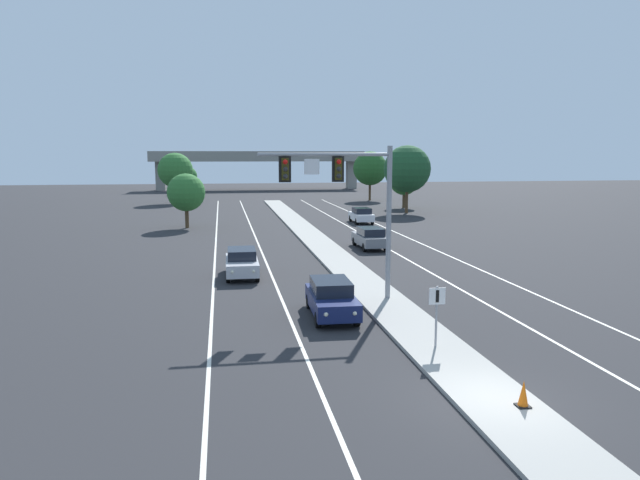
{
  "coord_description": "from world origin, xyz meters",
  "views": [
    {
      "loc": [
        -7.45,
        -14.61,
        6.93
      ],
      "look_at": [
        -3.2,
        10.48,
        3.2
      ],
      "focal_mm": 32.65,
      "sensor_mm": 36.0,
      "label": 1
    }
  ],
  "objects_px": {
    "car_receding_white": "(361,215)",
    "tree_far_right_a": "(404,181)",
    "car_oncoming_navy": "(331,298)",
    "tree_far_right_c": "(370,168)",
    "car_receding_grey": "(370,238)",
    "tree_far_left_c": "(175,170)",
    "overhead_signal_mast": "(349,191)",
    "car_oncoming_silver": "(242,262)",
    "traffic_cone_median_nose": "(523,394)",
    "median_sign_post": "(437,307)",
    "tree_far_left_b": "(188,176)",
    "tree_far_right_b": "(407,169)",
    "tree_far_left_a": "(186,193)"
  },
  "relations": [
    {
      "from": "median_sign_post",
      "to": "tree_far_left_c",
      "type": "distance_m",
      "value": 68.71
    },
    {
      "from": "car_receding_grey",
      "to": "tree_far_left_c",
      "type": "relative_size",
      "value": 0.62
    },
    {
      "from": "traffic_cone_median_nose",
      "to": "median_sign_post",
      "type": "bearing_deg",
      "value": 95.91
    },
    {
      "from": "car_receding_white",
      "to": "tree_far_right_a",
      "type": "distance_m",
      "value": 18.72
    },
    {
      "from": "traffic_cone_median_nose",
      "to": "tree_far_left_b",
      "type": "bearing_deg",
      "value": 98.53
    },
    {
      "from": "tree_far_right_b",
      "to": "overhead_signal_mast",
      "type": "bearing_deg",
      "value": -111.58
    },
    {
      "from": "tree_far_left_b",
      "to": "car_receding_white",
      "type": "bearing_deg",
      "value": -67.58
    },
    {
      "from": "car_oncoming_silver",
      "to": "car_receding_white",
      "type": "xyz_separation_m",
      "value": [
        13.04,
        24.67,
        0.0
      ]
    },
    {
      "from": "median_sign_post",
      "to": "tree_far_right_b",
      "type": "height_order",
      "value": "tree_far_right_b"
    },
    {
      "from": "overhead_signal_mast",
      "to": "tree_far_left_a",
      "type": "xyz_separation_m",
      "value": [
        -9.12,
        30.39,
        -1.9
      ]
    },
    {
      "from": "traffic_cone_median_nose",
      "to": "car_receding_white",
      "type": "bearing_deg",
      "value": 82.04
    },
    {
      "from": "traffic_cone_median_nose",
      "to": "overhead_signal_mast",
      "type": "bearing_deg",
      "value": 99.91
    },
    {
      "from": "tree_far_left_a",
      "to": "tree_far_right_c",
      "type": "distance_m",
      "value": 39.65
    },
    {
      "from": "tree_far_right_a",
      "to": "traffic_cone_median_nose",
      "type": "bearing_deg",
      "value": -104.73
    },
    {
      "from": "median_sign_post",
      "to": "traffic_cone_median_nose",
      "type": "height_order",
      "value": "median_sign_post"
    },
    {
      "from": "car_oncoming_silver",
      "to": "car_receding_white",
      "type": "relative_size",
      "value": 1.0
    },
    {
      "from": "overhead_signal_mast",
      "to": "car_oncoming_navy",
      "type": "xyz_separation_m",
      "value": [
        -1.21,
        -2.21,
        -4.47
      ]
    },
    {
      "from": "traffic_cone_median_nose",
      "to": "tree_far_right_b",
      "type": "bearing_deg",
      "value": 75.31
    },
    {
      "from": "tree_far_right_a",
      "to": "tree_far_right_c",
      "type": "distance_m",
      "value": 13.22
    },
    {
      "from": "median_sign_post",
      "to": "car_receding_white",
      "type": "relative_size",
      "value": 0.49
    },
    {
      "from": "median_sign_post",
      "to": "tree_far_right_a",
      "type": "bearing_deg",
      "value": 73.43
    },
    {
      "from": "tree_far_right_a",
      "to": "tree_far_right_c",
      "type": "xyz_separation_m",
      "value": [
        -1.24,
        13.09,
        1.33
      ]
    },
    {
      "from": "car_receding_grey",
      "to": "tree_far_right_a",
      "type": "height_order",
      "value": "tree_far_right_a"
    },
    {
      "from": "car_receding_white",
      "to": "tree_far_left_b",
      "type": "distance_m",
      "value": 52.49
    },
    {
      "from": "car_receding_white",
      "to": "tree_far_right_c",
      "type": "relative_size",
      "value": 0.6
    },
    {
      "from": "median_sign_post",
      "to": "tree_far_left_a",
      "type": "height_order",
      "value": "tree_far_left_a"
    },
    {
      "from": "car_oncoming_silver",
      "to": "traffic_cone_median_nose",
      "type": "distance_m",
      "value": 20.48
    },
    {
      "from": "median_sign_post",
      "to": "tree_far_right_c",
      "type": "height_order",
      "value": "tree_far_right_c"
    },
    {
      "from": "traffic_cone_median_nose",
      "to": "tree_far_left_a",
      "type": "relative_size",
      "value": 0.14
    },
    {
      "from": "car_receding_white",
      "to": "tree_far_left_c",
      "type": "bearing_deg",
      "value": 125.89
    },
    {
      "from": "tree_far_right_c",
      "to": "traffic_cone_median_nose",
      "type": "bearing_deg",
      "value": -101.24
    },
    {
      "from": "tree_far_right_b",
      "to": "car_oncoming_navy",
      "type": "bearing_deg",
      "value": -111.97
    },
    {
      "from": "tree_far_left_b",
      "to": "tree_far_left_c",
      "type": "xyz_separation_m",
      "value": [
        -0.59,
        -20.03,
        1.54
      ]
    },
    {
      "from": "overhead_signal_mast",
      "to": "tree_far_right_a",
      "type": "distance_m",
      "value": 50.69
    },
    {
      "from": "tree_far_right_a",
      "to": "tree_far_left_b",
      "type": "height_order",
      "value": "tree_far_right_a"
    },
    {
      "from": "car_receding_grey",
      "to": "car_oncoming_navy",
      "type": "bearing_deg",
      "value": -109.55
    },
    {
      "from": "tree_far_right_a",
      "to": "tree_far_right_c",
      "type": "height_order",
      "value": "tree_far_right_c"
    },
    {
      "from": "car_oncoming_navy",
      "to": "tree_far_left_b",
      "type": "height_order",
      "value": "tree_far_left_b"
    },
    {
      "from": "car_oncoming_silver",
      "to": "car_receding_grey",
      "type": "bearing_deg",
      "value": 41.17
    },
    {
      "from": "car_receding_white",
      "to": "tree_far_right_b",
      "type": "height_order",
      "value": "tree_far_right_b"
    },
    {
      "from": "car_oncoming_navy",
      "to": "tree_far_left_c",
      "type": "xyz_separation_m",
      "value": [
        -11.07,
        62.2,
        3.91
      ]
    },
    {
      "from": "overhead_signal_mast",
      "to": "traffic_cone_median_nose",
      "type": "distance_m",
      "value": 13.45
    },
    {
      "from": "overhead_signal_mast",
      "to": "tree_far_right_a",
      "type": "xyz_separation_m",
      "value": [
        17.89,
        47.4,
        -1.72
      ]
    },
    {
      "from": "tree_far_left_b",
      "to": "tree_far_right_c",
      "type": "relative_size",
      "value": 0.65
    },
    {
      "from": "car_oncoming_silver",
      "to": "tree_far_right_c",
      "type": "xyz_separation_m",
      "value": [
        21.38,
        53.6,
        4.07
      ]
    },
    {
      "from": "car_receding_grey",
      "to": "tree_far_right_c",
      "type": "bearing_deg",
      "value": 75.57
    },
    {
      "from": "traffic_cone_median_nose",
      "to": "tree_far_left_c",
      "type": "height_order",
      "value": "tree_far_left_c"
    },
    {
      "from": "car_oncoming_navy",
      "to": "tree_far_right_c",
      "type": "xyz_separation_m",
      "value": [
        17.86,
        62.7,
        4.07
      ]
    },
    {
      "from": "tree_far_right_a",
      "to": "tree_far_left_b",
      "type": "bearing_deg",
      "value": 132.19
    },
    {
      "from": "overhead_signal_mast",
      "to": "tree_far_right_c",
      "type": "xyz_separation_m",
      "value": [
        16.65,
        60.49,
        -0.39
      ]
    }
  ]
}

